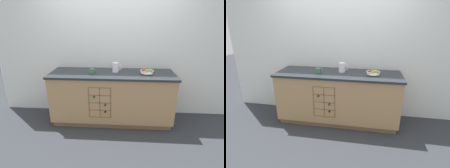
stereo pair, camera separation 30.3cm
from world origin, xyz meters
The scene contains 6 objects.
ground_plane centered at (0.00, 0.00, 0.00)m, with size 14.00×14.00×0.00m, color #2D3035.
back_wall centered at (0.00, 0.38, 1.27)m, with size 4.48×0.06×2.55m, color silver.
kitchen_island centered at (0.00, 0.00, 0.46)m, with size 2.12×0.69×0.91m.
fruit_bowl centered at (0.59, 0.01, 0.95)m, with size 0.23×0.23×0.08m.
white_pitcher centered at (0.06, 0.06, 1.00)m, with size 0.17×0.11×0.17m.
ceramic_mug centered at (-0.33, -0.03, 0.95)m, with size 0.12×0.08×0.08m.
Camera 2 is at (0.50, -2.81, 1.75)m, focal length 28.00 mm.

